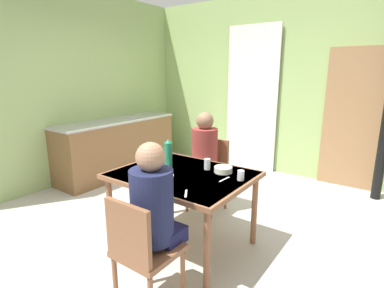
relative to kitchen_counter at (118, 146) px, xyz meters
name	(u,v)px	position (x,y,z in m)	size (l,w,h in m)	color
ground_plane	(173,225)	(1.88, -0.87, -0.45)	(6.53, 6.53, 0.00)	#B6B3AB
wall_back	(267,86)	(1.88, 1.64, 0.98)	(4.62, 0.10, 2.87)	#95B46A
wall_left	(88,86)	(-0.33, -0.25, 0.98)	(0.10, 3.77, 2.87)	#94AF6B
door_wooden	(353,119)	(3.23, 1.56, 0.55)	(0.80, 0.05, 2.00)	#996F48
curtain_panel	(252,99)	(1.66, 1.54, 0.75)	(0.90, 0.03, 2.41)	white
kitchen_counter	(118,146)	(0.00, 0.00, 0.00)	(0.61, 2.14, 0.91)	brown
dining_table	(183,181)	(2.21, -1.11, 0.22)	(1.24, 0.99, 0.74)	brown
chair_near_diner	(141,249)	(2.49, -1.96, 0.05)	(0.40, 0.40, 0.87)	brown
chair_far_diner	(210,170)	(1.98, -0.26, 0.05)	(0.40, 0.40, 0.87)	brown
person_near_diner	(153,203)	(2.49, -1.82, 0.33)	(0.30, 0.37, 0.77)	#191A45
person_far_diner	(204,150)	(1.98, -0.40, 0.33)	(0.30, 0.37, 0.77)	maroon
water_bottle_green_near	(168,155)	(2.03, -1.10, 0.44)	(0.08, 0.08, 0.30)	#227A53
serving_bowl_center	(223,170)	(2.51, -0.88, 0.32)	(0.17, 0.17, 0.06)	silver
dinner_plate_near_left	(151,164)	(1.79, -1.10, 0.30)	(0.22, 0.22, 0.01)	white
dinner_plate_near_right	(162,176)	(2.12, -1.29, 0.30)	(0.21, 0.21, 0.01)	white
drinking_glass_by_near_diner	(207,164)	(2.34, -0.89, 0.35)	(0.06, 0.06, 0.11)	silver
drinking_glass_by_far_diner	(241,175)	(2.73, -0.97, 0.34)	(0.06, 0.06, 0.09)	silver
cutlery_knife_near	(186,194)	(2.52, -1.48, 0.30)	(0.15, 0.02, 0.00)	silver
cutlery_fork_near	(224,179)	(2.61, -1.03, 0.30)	(0.15, 0.02, 0.00)	silver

